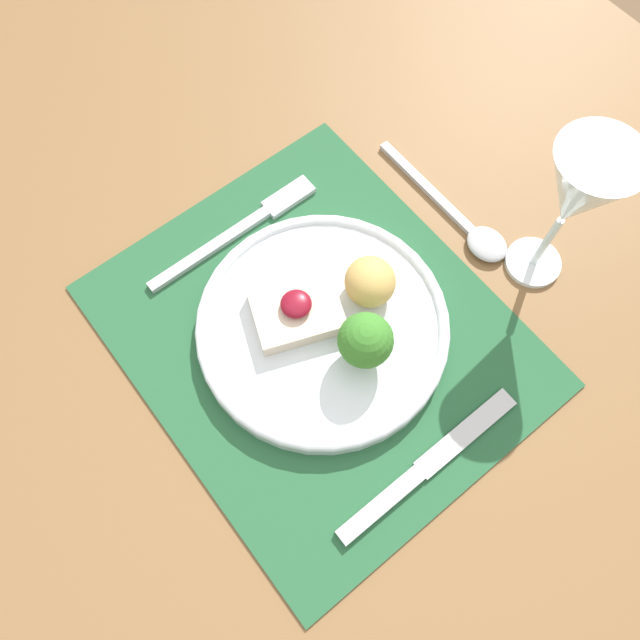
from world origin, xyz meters
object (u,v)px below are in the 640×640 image
(dinner_plate, at_px, (324,321))
(spoon, at_px, (469,227))
(fork, at_px, (245,226))
(knife, at_px, (417,474))
(wine_glass_near, at_px, (578,194))

(dinner_plate, distance_m, spoon, 0.20)
(fork, bearing_deg, knife, -4.87)
(fork, height_order, knife, knife)
(fork, xyz_separation_m, spoon, (0.15, 0.19, -0.00))
(dinner_plate, height_order, spoon, dinner_plate)
(knife, bearing_deg, dinner_plate, 169.03)
(dinner_plate, bearing_deg, wine_glass_near, 70.22)
(spoon, relative_size, wine_glass_near, 1.06)
(knife, xyz_separation_m, spoon, (-0.16, 0.22, -0.00))
(dinner_plate, bearing_deg, fork, 177.58)
(knife, relative_size, wine_glass_near, 1.16)
(knife, bearing_deg, spoon, 123.69)
(dinner_plate, relative_size, wine_glass_near, 1.39)
(knife, bearing_deg, fork, 171.78)
(knife, height_order, wine_glass_near, wine_glass_near)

